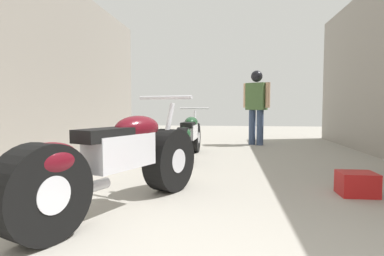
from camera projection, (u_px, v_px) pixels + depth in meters
ground_plane at (218, 167)px, 4.46m from camera, size 19.02×19.02×0.00m
garage_partition_left at (37, 62)px, 4.66m from camera, size 0.08×8.72×2.97m
motorcycle_maroon_cruiser at (117, 163)px, 2.54m from camera, size 1.02×1.94×0.95m
motorcycle_black_naked at (189, 136)px, 5.23m from camera, size 0.52×1.77×0.82m
mechanic_in_blue at (256, 101)px, 6.98m from camera, size 0.59×0.42×1.62m
red_toolbox at (357, 184)px, 3.03m from camera, size 0.33×0.28×0.22m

